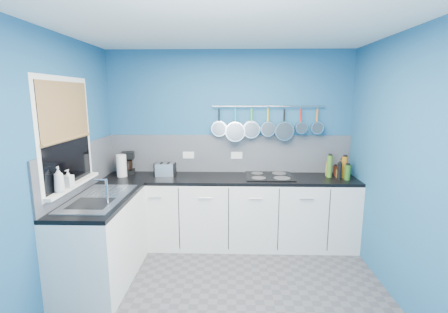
{
  "coord_description": "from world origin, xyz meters",
  "views": [
    {
      "loc": [
        0.05,
        -2.78,
        1.92
      ],
      "look_at": [
        -0.05,
        0.75,
        1.25
      ],
      "focal_mm": 25.93,
      "sensor_mm": 36.0,
      "label": 1
    }
  ],
  "objects_px": {
    "toaster": "(165,169)",
    "canister": "(171,169)",
    "soap_bottle_a": "(59,179)",
    "paper_towel": "(122,166)",
    "hob": "(269,176)",
    "soap_bottle_b": "(68,178)",
    "coffee_maker": "(128,163)"
  },
  "relations": [
    {
      "from": "toaster",
      "to": "canister",
      "type": "distance_m",
      "value": 0.09
    },
    {
      "from": "soap_bottle_a",
      "to": "paper_towel",
      "type": "height_order",
      "value": "soap_bottle_a"
    },
    {
      "from": "hob",
      "to": "soap_bottle_b",
      "type": "bearing_deg",
      "value": -152.53
    },
    {
      "from": "soap_bottle_a",
      "to": "paper_towel",
      "type": "relative_size",
      "value": 0.85
    },
    {
      "from": "soap_bottle_a",
      "to": "soap_bottle_b",
      "type": "relative_size",
      "value": 1.39
    },
    {
      "from": "soap_bottle_a",
      "to": "toaster",
      "type": "xyz_separation_m",
      "value": [
        0.71,
        1.24,
        -0.19
      ]
    },
    {
      "from": "toaster",
      "to": "canister",
      "type": "relative_size",
      "value": 1.84
    },
    {
      "from": "soap_bottle_b",
      "to": "soap_bottle_a",
      "type": "bearing_deg",
      "value": -90.0
    },
    {
      "from": "soap_bottle_b",
      "to": "hob",
      "type": "xyz_separation_m",
      "value": [
        2.04,
        1.06,
        -0.23
      ]
    },
    {
      "from": "soap_bottle_a",
      "to": "soap_bottle_b",
      "type": "xyz_separation_m",
      "value": [
        0.0,
        0.17,
        -0.03
      ]
    },
    {
      "from": "soap_bottle_b",
      "to": "paper_towel",
      "type": "height_order",
      "value": "soap_bottle_b"
    },
    {
      "from": "toaster",
      "to": "paper_towel",
      "type": "bearing_deg",
      "value": 177.43
    },
    {
      "from": "soap_bottle_b",
      "to": "canister",
      "type": "bearing_deg",
      "value": 56.38
    },
    {
      "from": "soap_bottle_b",
      "to": "toaster",
      "type": "bearing_deg",
      "value": 56.74
    },
    {
      "from": "toaster",
      "to": "soap_bottle_a",
      "type": "bearing_deg",
      "value": -128.32
    },
    {
      "from": "toaster",
      "to": "coffee_maker",
      "type": "bearing_deg",
      "value": 161.86
    },
    {
      "from": "soap_bottle_a",
      "to": "hob",
      "type": "xyz_separation_m",
      "value": [
        2.04,
        1.23,
        -0.26
      ]
    },
    {
      "from": "canister",
      "to": "toaster",
      "type": "bearing_deg",
      "value": -128.71
    },
    {
      "from": "paper_towel",
      "to": "toaster",
      "type": "relative_size",
      "value": 1.12
    },
    {
      "from": "toaster",
      "to": "canister",
      "type": "xyz_separation_m",
      "value": [
        0.06,
        0.07,
        -0.01
      ]
    },
    {
      "from": "soap_bottle_a",
      "to": "soap_bottle_b",
      "type": "distance_m",
      "value": 0.17
    },
    {
      "from": "soap_bottle_a",
      "to": "coffee_maker",
      "type": "distance_m",
      "value": 1.35
    },
    {
      "from": "hob",
      "to": "toaster",
      "type": "bearing_deg",
      "value": 179.42
    },
    {
      "from": "coffee_maker",
      "to": "toaster",
      "type": "distance_m",
      "value": 0.52
    },
    {
      "from": "coffee_maker",
      "to": "soap_bottle_b",
      "type": "bearing_deg",
      "value": -111.75
    },
    {
      "from": "soap_bottle_b",
      "to": "coffee_maker",
      "type": "height_order",
      "value": "soap_bottle_b"
    },
    {
      "from": "coffee_maker",
      "to": "toaster",
      "type": "bearing_deg",
      "value": -21.53
    },
    {
      "from": "soap_bottle_b",
      "to": "paper_towel",
      "type": "xyz_separation_m",
      "value": [
        0.16,
        1.02,
        -0.1
      ]
    },
    {
      "from": "coffee_maker",
      "to": "hob",
      "type": "distance_m",
      "value": 1.85
    },
    {
      "from": "paper_towel",
      "to": "hob",
      "type": "xyz_separation_m",
      "value": [
        1.88,
        0.04,
        -0.13
      ]
    },
    {
      "from": "hob",
      "to": "canister",
      "type": "bearing_deg",
      "value": 176.3
    },
    {
      "from": "coffee_maker",
      "to": "canister",
      "type": "xyz_separation_m",
      "value": [
        0.56,
        -0.02,
        -0.08
      ]
    }
  ]
}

